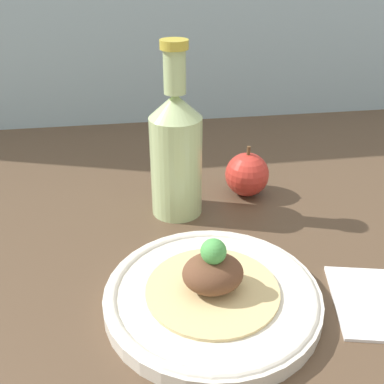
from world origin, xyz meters
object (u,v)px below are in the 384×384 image
(plate, at_px, (212,295))
(apple, at_px, (247,174))
(cider_bottle, at_px, (176,151))
(plated_food, at_px, (213,277))

(plate, bearing_deg, apple, 66.83)
(cider_bottle, relative_size, apple, 3.02)
(apple, bearing_deg, cider_bottle, -163.22)
(cider_bottle, height_order, apple, cider_bottle)
(plate, height_order, plated_food, plated_food)
(apple, bearing_deg, plate, -113.17)
(plated_food, bearing_deg, cider_bottle, 93.65)
(cider_bottle, bearing_deg, plated_food, -86.35)
(plate, distance_m, plated_food, 0.03)
(cider_bottle, bearing_deg, plate, -86.35)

